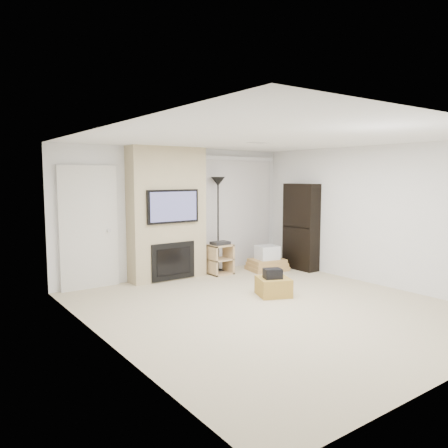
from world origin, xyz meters
TOP-DOWN VIEW (x-y plane):
  - floor at (0.00, 0.00)m, footprint 5.00×5.50m
  - ceiling at (0.00, 0.00)m, footprint 5.00×5.50m
  - wall_back at (0.00, 2.75)m, footprint 5.00×0.00m
  - wall_left at (-2.50, 0.00)m, footprint 0.00×5.50m
  - wall_right at (2.50, 0.00)m, footprint 0.00×5.50m
  - hvac_vent at (0.40, 0.80)m, footprint 0.35×0.18m
  - ottoman at (0.47, 0.47)m, footprint 0.66×0.66m
  - black_bag at (0.43, 0.44)m, footprint 0.34×0.31m
  - fireplace_wall at (-0.35, 2.54)m, footprint 1.50×0.47m
  - entry_door at (-1.80, 2.71)m, footprint 1.02×0.11m
  - vertical_blinds at (1.40, 2.70)m, footprint 1.98×0.10m
  - floor_lamp at (0.79, 2.50)m, footprint 0.29×0.29m
  - av_stand at (0.68, 2.28)m, footprint 0.45×0.38m
  - box_stack at (1.69, 2.01)m, footprint 0.86×0.71m
  - bookshelf at (2.34, 1.68)m, footprint 0.30×0.80m

SIDE VIEW (x-z plane):
  - floor at x=0.00m, z-range 0.00..0.00m
  - ottoman at x=0.47m, z-range 0.00..0.30m
  - box_stack at x=1.69m, z-range -0.06..0.45m
  - av_stand at x=0.68m, z-range 0.02..0.68m
  - black_bag at x=0.43m, z-range 0.30..0.46m
  - bookshelf at x=2.34m, z-range 0.00..1.80m
  - entry_door at x=-1.80m, z-range -0.02..2.12m
  - fireplace_wall at x=-0.35m, z-range -0.01..2.49m
  - wall_back at x=0.00m, z-range 0.00..2.50m
  - wall_left at x=-2.50m, z-range 0.00..2.50m
  - wall_right at x=2.50m, z-range 0.00..2.50m
  - vertical_blinds at x=1.40m, z-range 0.09..2.46m
  - floor_lamp at x=0.79m, z-range 0.56..2.50m
  - hvac_vent at x=0.40m, z-range 2.49..2.50m
  - ceiling at x=0.00m, z-range 2.50..2.50m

